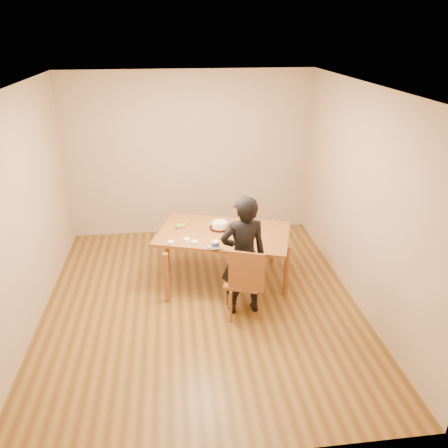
{
  "coord_description": "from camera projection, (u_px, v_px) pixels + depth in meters",
  "views": [
    {
      "loc": [
        -0.28,
        -4.74,
        3.3
      ],
      "look_at": [
        0.35,
        0.47,
        0.9
      ],
      "focal_mm": 35.0,
      "sensor_mm": 36.0,
      "label": 1
    }
  ],
  "objects": [
    {
      "name": "frosting_tub",
      "position": [
        215.0,
        244.0,
        5.49
      ],
      "size": [
        0.09,
        0.09,
        0.08
      ],
      "primitive_type": "cylinder",
      "color": "white",
      "rests_on": "dining_table"
    },
    {
      "name": "candy_box_pink",
      "position": [
        181.0,
        227.0,
        6.02
      ],
      "size": [
        0.13,
        0.09,
        0.02
      ],
      "primitive_type": "cube",
      "rotation": [
        0.0,
        0.0,
        0.21
      ],
      "color": "#C22D9D",
      "rests_on": "dining_table"
    },
    {
      "name": "spatula",
      "position": [
        217.0,
        250.0,
        5.41
      ],
      "size": [
        0.15,
        0.02,
        0.01
      ],
      "primitive_type": "cube",
      "rotation": [
        0.0,
        0.0,
        0.04
      ],
      "color": "black",
      "rests_on": "dining_table"
    },
    {
      "name": "ramekin_green",
      "position": [
        195.0,
        243.0,
        5.56
      ],
      "size": [
        0.09,
        0.09,
        0.04
      ],
      "primitive_type": "cylinder",
      "color": "white",
      "rests_on": "dining_table"
    },
    {
      "name": "frosting_dollop",
      "position": [
        210.0,
        247.0,
        5.47
      ],
      "size": [
        0.04,
        0.04,
        0.02
      ],
      "primitive_type": "ellipsoid",
      "color": "white",
      "rests_on": "frosting_lid"
    },
    {
      "name": "candy_box_green",
      "position": [
        181.0,
        225.0,
        6.02
      ],
      "size": [
        0.16,
        0.12,
        0.02
      ],
      "primitive_type": "cube",
      "rotation": [
        0.0,
        0.0,
        0.4
      ],
      "color": "green",
      "rests_on": "candy_box_pink"
    },
    {
      "name": "ramekin_multi",
      "position": [
        171.0,
        243.0,
        5.55
      ],
      "size": [
        0.08,
        0.08,
        0.04
      ],
      "primitive_type": "cylinder",
      "color": "white",
      "rests_on": "dining_table"
    },
    {
      "name": "frosting_dome",
      "position": [
        220.0,
        222.0,
        5.95
      ],
      "size": [
        0.21,
        0.21,
        0.03
      ],
      "primitive_type": "ellipsoid",
      "color": "white",
      "rests_on": "cake"
    },
    {
      "name": "ramekin_yellow",
      "position": [
        187.0,
        240.0,
        5.62
      ],
      "size": [
        0.09,
        0.09,
        0.04
      ],
      "primitive_type": "cylinder",
      "color": "white",
      "rests_on": "dining_table"
    },
    {
      "name": "dining_chair",
      "position": [
        243.0,
        281.0,
        5.32
      ],
      "size": [
        0.54,
        0.54,
        0.04
      ],
      "primitive_type": "cube",
      "rotation": [
        0.0,
        0.0,
        -0.35
      ],
      "color": "brown",
      "rests_on": "floor"
    },
    {
      "name": "cake",
      "position": [
        220.0,
        225.0,
        5.97
      ],
      "size": [
        0.22,
        0.22,
        0.07
      ],
      "primitive_type": "cylinder",
      "color": "white",
      "rests_on": "cake_plate"
    },
    {
      "name": "dining_table",
      "position": [
        224.0,
        234.0,
        5.89
      ],
      "size": [
        1.98,
        1.52,
        0.04
      ],
      "primitive_type": "cube",
      "rotation": [
        0.0,
        0.0,
        -0.31
      ],
      "color": "brown",
      "rests_on": "floor"
    },
    {
      "name": "cake_plate",
      "position": [
        220.0,
        228.0,
        5.99
      ],
      "size": [
        0.28,
        0.28,
        0.02
      ],
      "primitive_type": "cylinder",
      "color": "red",
      "rests_on": "dining_table"
    },
    {
      "name": "room_shell",
      "position": [
        197.0,
        197.0,
        5.43
      ],
      "size": [
        4.0,
        4.5,
        2.7
      ],
      "color": "brown",
      "rests_on": "ground"
    },
    {
      "name": "person",
      "position": [
        243.0,
        256.0,
        5.23
      ],
      "size": [
        0.6,
        0.42,
        1.55
      ],
      "primitive_type": "imported",
      "rotation": [
        0.0,
        0.0,
        3.23
      ],
      "color": "black",
      "rests_on": "floor"
    },
    {
      "name": "frosting_lid",
      "position": [
        210.0,
        248.0,
        5.47
      ],
      "size": [
        0.09,
        0.09,
        0.01
      ],
      "primitive_type": "cylinder",
      "color": "#18449D",
      "rests_on": "dining_table"
    }
  ]
}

